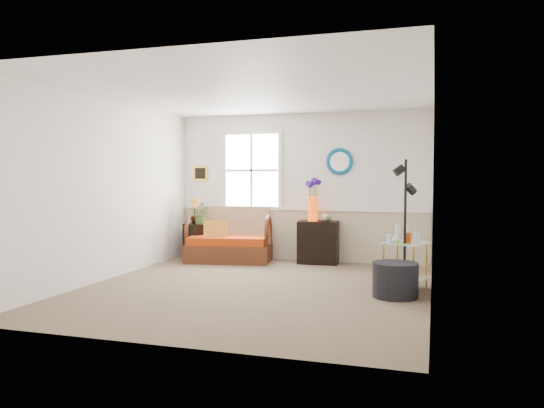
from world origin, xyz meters
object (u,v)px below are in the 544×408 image
(lamp_stand, at_px, (197,241))
(floor_lamp, at_px, (405,226))
(cabinet, at_px, (318,242))
(ottoman, at_px, (395,280))
(side_table, at_px, (405,266))
(loveseat, at_px, (229,235))

(lamp_stand, relative_size, floor_lamp, 0.37)
(lamp_stand, xyz_separation_m, cabinet, (2.22, 0.15, 0.05))
(floor_lamp, height_order, ottoman, floor_lamp)
(side_table, height_order, ottoman, side_table)
(lamp_stand, xyz_separation_m, ottoman, (3.66, -2.09, -0.10))
(side_table, bearing_deg, lamp_stand, 157.26)
(loveseat, relative_size, cabinet, 1.99)
(loveseat, xyz_separation_m, side_table, (3.08, -1.46, -0.16))
(loveseat, height_order, cabinet, loveseat)
(cabinet, relative_size, side_table, 1.16)
(side_table, height_order, floor_lamp, floor_lamp)
(side_table, distance_m, ottoman, 0.53)
(cabinet, bearing_deg, floor_lamp, -55.35)
(lamp_stand, xyz_separation_m, floor_lamp, (3.76, -1.79, 0.54))
(cabinet, relative_size, floor_lamp, 0.43)
(loveseat, relative_size, lamp_stand, 2.28)
(cabinet, bearing_deg, lamp_stand, 179.95)
(cabinet, relative_size, ottoman, 1.30)
(side_table, bearing_deg, loveseat, 154.61)
(loveseat, bearing_deg, lamp_stand, 160.84)
(floor_lamp, bearing_deg, lamp_stand, 138.62)
(lamp_stand, relative_size, side_table, 1.01)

